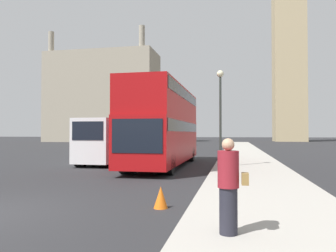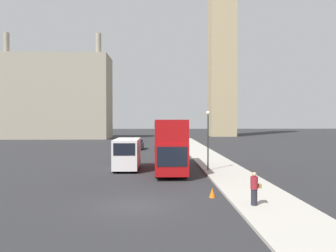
% 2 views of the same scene
% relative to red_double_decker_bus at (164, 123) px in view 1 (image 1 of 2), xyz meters
% --- Properties ---
extents(sidewalk_strip, '(3.77, 120.00, 0.15)m').
position_rel_red_double_decker_bus_xyz_m(sidewalk_strip, '(4.74, -11.79, -2.40)').
color(sidewalk_strip, '#ADA89E').
rests_on(sidewalk_strip, ground_plane).
extents(building_block_distant, '(24.28, 10.09, 24.15)m').
position_rel_red_double_decker_bus_xyz_m(building_block_distant, '(-25.03, 50.75, 7.45)').
color(building_block_distant, '#9E937F').
rests_on(building_block_distant, ground_plane).
extents(red_double_decker_bus, '(2.51, 10.68, 4.44)m').
position_rel_red_double_decker_bus_xyz_m(red_double_decker_bus, '(0.00, 0.00, 0.00)').
color(red_double_decker_bus, '#A80F11').
rests_on(red_double_decker_bus, ground_plane).
extents(white_van, '(2.13, 5.04, 2.73)m').
position_rel_red_double_decker_bus_xyz_m(white_van, '(-3.77, 0.44, -1.02)').
color(white_van, white).
rests_on(white_van, ground_plane).
extents(pedestrian, '(0.53, 0.37, 1.66)m').
position_rel_red_double_decker_bus_xyz_m(pedestrian, '(3.83, -12.48, -1.50)').
color(pedestrian, '#23232D').
rests_on(pedestrian, sidewalk_strip).
extents(street_lamp, '(0.36, 0.36, 5.04)m').
position_rel_red_double_decker_bus_xyz_m(street_lamp, '(3.22, -1.02, 1.04)').
color(street_lamp, '#2D332D').
rests_on(street_lamp, sidewalk_strip).
extents(parked_sedan, '(1.72, 4.22, 1.58)m').
position_rel_red_double_decker_bus_xyz_m(parked_sedan, '(-4.19, 21.02, -1.77)').
color(parked_sedan, black).
rests_on(parked_sedan, ground_plane).
extents(traffic_cone, '(0.36, 0.36, 0.55)m').
position_rel_red_double_decker_bus_xyz_m(traffic_cone, '(2.10, -10.17, -2.20)').
color(traffic_cone, orange).
rests_on(traffic_cone, ground_plane).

